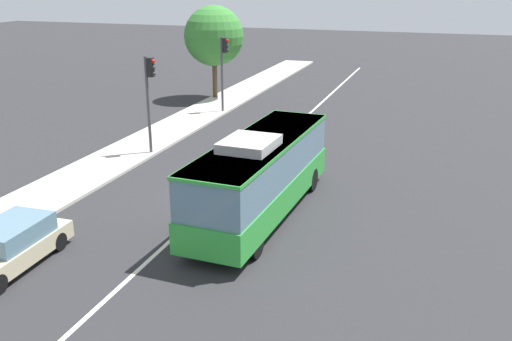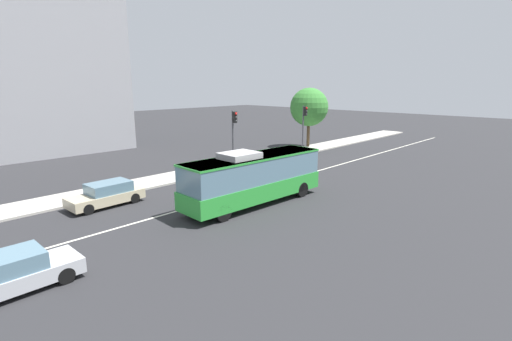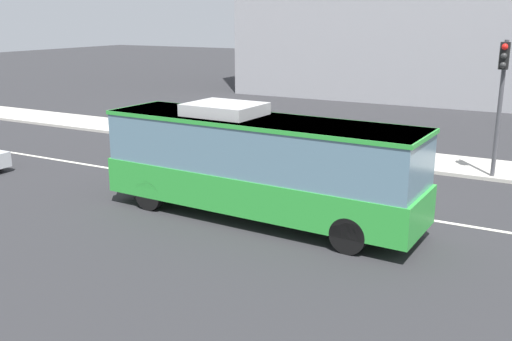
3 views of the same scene
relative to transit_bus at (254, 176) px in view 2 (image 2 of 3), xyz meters
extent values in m
plane|color=#28282B|center=(1.48, 2.34, -1.81)|extent=(160.00, 160.00, 0.00)
cube|color=#B2ADA3|center=(1.48, 9.35, -1.74)|extent=(80.00, 3.13, 0.14)
cube|color=silver|center=(1.48, 2.34, -1.80)|extent=(76.00, 0.16, 0.01)
cube|color=green|center=(0.02, 0.00, -0.83)|extent=(10.10, 2.95, 1.10)
cube|color=slate|center=(0.02, 0.00, 0.50)|extent=(9.90, 2.86, 1.58)
cube|color=green|center=(0.02, 0.00, 1.23)|extent=(10.00, 2.92, 0.12)
cube|color=#B2B2B2|center=(-1.17, 0.05, 1.47)|extent=(2.28, 1.90, 0.36)
cylinder|color=black|center=(3.47, 0.94, -1.31)|extent=(1.01, 0.34, 1.00)
cylinder|color=black|center=(3.37, -1.25, -1.31)|extent=(1.01, 0.34, 1.00)
cylinder|color=black|center=(-3.32, 1.25, -1.31)|extent=(1.01, 0.34, 1.00)
cylinder|color=black|center=(-3.42, -0.95, -1.31)|extent=(1.01, 0.34, 1.00)
cube|color=#B7BABF|center=(-13.46, -0.79, -1.29)|extent=(4.50, 1.81, 0.60)
cube|color=slate|center=(-13.71, -0.79, -0.67)|extent=(2.52, 1.66, 0.64)
cylinder|color=black|center=(-11.96, 0.00, -1.49)|extent=(0.64, 0.22, 0.64)
cylinder|color=black|center=(-11.97, -1.60, -1.49)|extent=(0.64, 0.22, 0.64)
cube|color=#C6B793|center=(-6.65, 6.41, -1.29)|extent=(4.56, 1.95, 0.60)
cube|color=slate|center=(-6.40, 6.42, -0.67)|extent=(2.57, 1.74, 0.64)
cylinder|color=black|center=(-8.12, 5.56, -1.49)|extent=(0.65, 0.24, 0.64)
cylinder|color=black|center=(-8.18, 7.16, -1.49)|extent=(0.65, 0.24, 0.64)
cylinder|color=black|center=(-5.13, 5.66, -1.49)|extent=(0.65, 0.24, 0.64)
cylinder|color=black|center=(-5.18, 7.26, -1.49)|extent=(0.65, 0.24, 0.64)
cylinder|color=#47474C|center=(15.99, 8.14, 0.79)|extent=(0.16, 0.16, 5.20)
cube|color=black|center=(15.96, 7.86, 2.84)|extent=(0.35, 0.31, 0.96)
sphere|color=red|center=(15.95, 7.71, 3.16)|extent=(0.22, 0.22, 0.22)
sphere|color=#2D2D2D|center=(15.95, 7.71, 2.84)|extent=(0.22, 0.22, 0.22)
sphere|color=#2D2D2D|center=(15.95, 7.71, 2.52)|extent=(0.22, 0.22, 0.22)
cylinder|color=#47474C|center=(5.76, 8.09, 0.79)|extent=(0.16, 0.16, 5.20)
cube|color=black|center=(5.76, 7.81, 2.84)|extent=(0.32, 0.28, 0.96)
sphere|color=red|center=(5.75, 7.66, 3.16)|extent=(0.22, 0.22, 0.22)
sphere|color=#2D2D2D|center=(5.75, 7.66, 2.84)|extent=(0.22, 0.22, 0.22)
sphere|color=#2D2D2D|center=(5.75, 7.66, 2.52)|extent=(0.22, 0.22, 0.22)
cylinder|color=#4C3823|center=(20.27, 10.50, -0.26)|extent=(0.36, 0.36, 3.10)
sphere|color=#387F33|center=(20.27, 10.50, 2.97)|extent=(4.48, 4.48, 4.48)
cube|color=#939399|center=(-4.94, 31.79, 10.09)|extent=(21.47, 13.62, 23.80)
cube|color=slate|center=(5.80, 31.73, 0.30)|extent=(0.14, 12.17, 1.50)
cube|color=slate|center=(5.80, 31.73, 3.70)|extent=(0.14, 12.17, 1.50)
cube|color=slate|center=(5.80, 31.73, 7.10)|extent=(0.14, 12.17, 1.50)
cube|color=slate|center=(5.80, 31.73, 10.50)|extent=(0.14, 12.17, 1.50)
cube|color=slate|center=(5.80, 31.73, 13.90)|extent=(0.14, 12.17, 1.50)
camera|label=1|loc=(-19.54, -6.51, 7.20)|focal=39.47mm
camera|label=2|loc=(-16.39, -15.83, 5.63)|focal=26.34mm
camera|label=3|loc=(8.00, -14.75, 4.21)|focal=40.48mm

